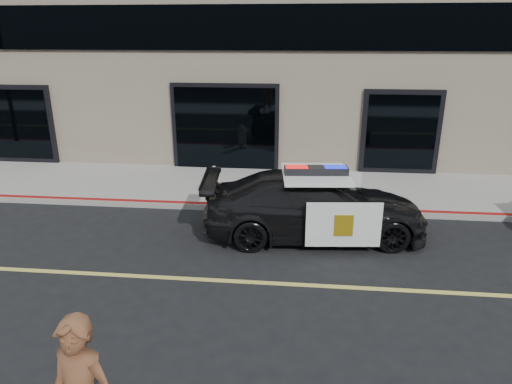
# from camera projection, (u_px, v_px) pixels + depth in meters

# --- Properties ---
(ground) EXTENTS (120.00, 120.00, 0.00)m
(ground) POSITION_uv_depth(u_px,v_px,m) (218.00, 281.00, 8.50)
(ground) COLOR black
(ground) RESTS_ON ground
(sidewalk_n) EXTENTS (60.00, 3.50, 0.15)m
(sidewalk_n) POSITION_uv_depth(u_px,v_px,m) (250.00, 187.00, 13.40)
(sidewalk_n) COLOR gray
(sidewalk_n) RESTS_ON ground
(police_car) EXTENTS (2.93, 5.33, 1.62)m
(police_car) POSITION_uv_depth(u_px,v_px,m) (314.00, 205.00, 10.18)
(police_car) COLOR black
(police_car) RESTS_ON ground
(fire_hydrant) EXTENTS (0.40, 0.55, 0.88)m
(fire_hydrant) POSITION_uv_depth(u_px,v_px,m) (214.00, 183.00, 12.17)
(fire_hydrant) COLOR beige
(fire_hydrant) RESTS_ON sidewalk_n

